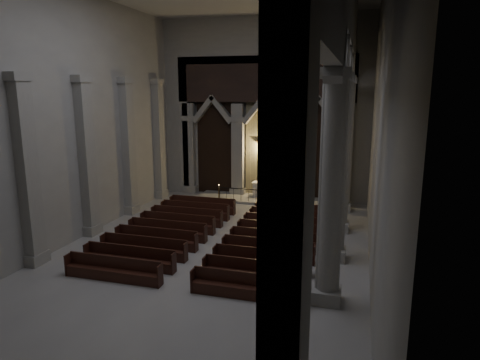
{
  "coord_description": "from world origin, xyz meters",
  "views": [
    {
      "loc": [
        6.35,
        -16.71,
        7.37
      ],
      "look_at": [
        0.77,
        3.0,
        2.99
      ],
      "focal_mm": 32.0,
      "sensor_mm": 36.0,
      "label": 1
    }
  ],
  "objects": [
    {
      "name": "right_arcade",
      "position": [
        5.5,
        1.33,
        7.83
      ],
      "size": [
        1.0,
        24.0,
        12.0
      ],
      "color": "gray",
      "rests_on": "ground"
    },
    {
      "name": "left_pilasters",
      "position": [
        -6.75,
        3.5,
        3.91
      ],
      "size": [
        0.6,
        13.0,
        8.03
      ],
      "color": "gray",
      "rests_on": "ground"
    },
    {
      "name": "altar",
      "position": [
        0.38,
        11.05,
        0.65
      ],
      "size": [
        1.96,
        0.78,
        1.0
      ],
      "color": "beige",
      "rests_on": "sanctuary_step"
    },
    {
      "name": "pews",
      "position": [
        0.0,
        1.92,
        0.3
      ],
      "size": [
        9.52,
        10.3,
        0.92
      ],
      "color": "black",
      "rests_on": "ground"
    },
    {
      "name": "candle_stand_right",
      "position": [
        2.67,
        9.78,
        0.38
      ],
      "size": [
        0.24,
        0.24,
        1.41
      ],
      "color": "#B07B36",
      "rests_on": "ground"
    },
    {
      "name": "worshipper",
      "position": [
        1.99,
        6.59,
        0.68
      ],
      "size": [
        0.56,
        0.44,
        1.37
      ],
      "primitive_type": "imported",
      "rotation": [
        0.0,
        0.0,
        -0.25
      ],
      "color": "black",
      "rests_on": "ground"
    },
    {
      "name": "candle_stand_left",
      "position": [
        -2.45,
        9.24,
        0.33
      ],
      "size": [
        0.21,
        0.21,
        1.22
      ],
      "color": "#B07B36",
      "rests_on": "ground"
    },
    {
      "name": "sanctuary_wall",
      "position": [
        0.0,
        11.54,
        6.62
      ],
      "size": [
        14.0,
        0.77,
        12.0
      ],
      "color": "gray",
      "rests_on": "ground"
    },
    {
      "name": "altar_rail",
      "position": [
        0.0,
        9.52,
        0.67
      ],
      "size": [
        5.15,
        0.09,
        1.01
      ],
      "color": "black",
      "rests_on": "ground"
    },
    {
      "name": "sanctuary_step",
      "position": [
        0.0,
        10.6,
        0.07
      ],
      "size": [
        8.5,
        2.6,
        0.15
      ],
      "primitive_type": "cube",
      "color": "gray",
      "rests_on": "ground"
    },
    {
      "name": "room",
      "position": [
        0.0,
        0.0,
        7.6
      ],
      "size": [
        24.0,
        24.1,
        12.0
      ],
      "color": "#9E9B96",
      "rests_on": "ground"
    }
  ]
}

